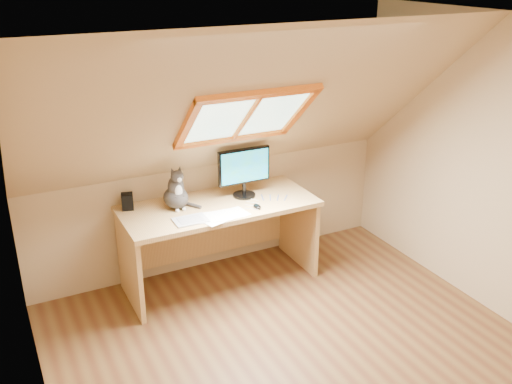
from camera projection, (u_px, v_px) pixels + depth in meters
ground at (310, 366)px, 4.15m from camera, size 3.50×3.50×0.00m
room_shell at (326, 188)px, 3.53m from camera, size 3.52×3.52×2.41m
desk at (216, 225)px, 5.09m from camera, size 1.70×0.74×0.77m
monitor at (244, 169)px, 5.01m from camera, size 0.48×0.20×0.45m
cat at (176, 193)px, 4.82m from camera, size 0.22×0.26×0.38m
desk_speaker at (127, 201)px, 4.82m from camera, size 0.12×0.12×0.14m
graphics_tablet at (190, 220)px, 4.63m from camera, size 0.27×0.20×0.01m
mouse at (257, 206)px, 4.86m from camera, size 0.06×0.10×0.03m
papers at (223, 216)px, 4.70m from camera, size 0.35×0.30×0.01m
cables at (266, 200)px, 5.01m from camera, size 0.51×0.26×0.01m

